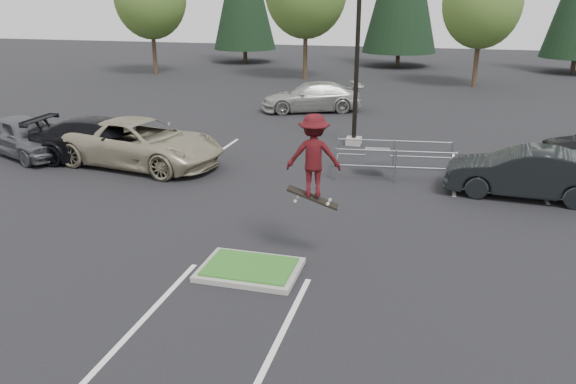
% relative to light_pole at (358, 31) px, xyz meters
% --- Properties ---
extents(ground, '(120.00, 120.00, 0.00)m').
position_rel_light_pole_xyz_m(ground, '(-0.50, -12.00, -4.56)').
color(ground, black).
rests_on(ground, ground).
extents(grass_median, '(2.20, 1.60, 0.16)m').
position_rel_light_pole_xyz_m(grass_median, '(-0.50, -12.00, -4.48)').
color(grass_median, gray).
rests_on(grass_median, ground).
extents(stall_lines, '(22.62, 17.60, 0.01)m').
position_rel_light_pole_xyz_m(stall_lines, '(-1.85, -5.98, -4.56)').
color(stall_lines, white).
rests_on(stall_lines, ground).
extents(light_pole, '(0.70, 0.60, 10.12)m').
position_rel_light_pole_xyz_m(light_pole, '(0.00, 0.00, 0.00)').
color(light_pole, gray).
rests_on(light_pole, ground).
extents(decid_a, '(5.44, 5.44, 8.91)m').
position_rel_light_pole_xyz_m(decid_a, '(-18.51, 18.03, 1.02)').
color(decid_a, '#38281C').
rests_on(decid_a, ground).
extents(decid_c, '(5.12, 5.12, 8.38)m').
position_rel_light_pole_xyz_m(decid_c, '(5.49, 17.83, 0.69)').
color(decid_c, '#38281C').
rests_on(decid_c, ground).
extents(cart_corral, '(4.14, 1.92, 1.13)m').
position_rel_light_pole_xyz_m(cart_corral, '(1.55, -4.06, -3.85)').
color(cart_corral, gray).
rests_on(cart_corral, ground).
extents(skateboarder, '(1.32, 0.91, 2.15)m').
position_rel_light_pole_xyz_m(skateboarder, '(0.70, -11.00, -2.04)').
color(skateboarder, black).
rests_on(skateboarder, ground).
extents(car_l_tan, '(6.41, 3.65, 1.69)m').
position_rel_light_pole_xyz_m(car_l_tan, '(-7.00, -5.00, -3.72)').
color(car_l_tan, tan).
rests_on(car_l_tan, ground).
extents(car_l_black, '(5.74, 2.56, 1.63)m').
position_rel_light_pole_xyz_m(car_l_black, '(-8.50, -5.00, -3.74)').
color(car_l_black, black).
rests_on(car_l_black, ground).
extents(car_l_grey, '(4.90, 3.52, 1.55)m').
position_rel_light_pole_xyz_m(car_l_grey, '(-12.00, -5.00, -3.78)').
color(car_l_grey, '#52555A').
rests_on(car_l_grey, ground).
extents(car_r_charc, '(4.76, 1.93, 1.54)m').
position_rel_light_pole_xyz_m(car_r_charc, '(6.00, -5.00, -3.79)').
color(car_r_charc, black).
rests_on(car_r_charc, ground).
extents(car_far_silver, '(5.70, 3.96, 1.53)m').
position_rel_light_pole_xyz_m(car_far_silver, '(-3.21, 6.56, -3.79)').
color(car_far_silver, '#ADADA8').
rests_on(car_far_silver, ground).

